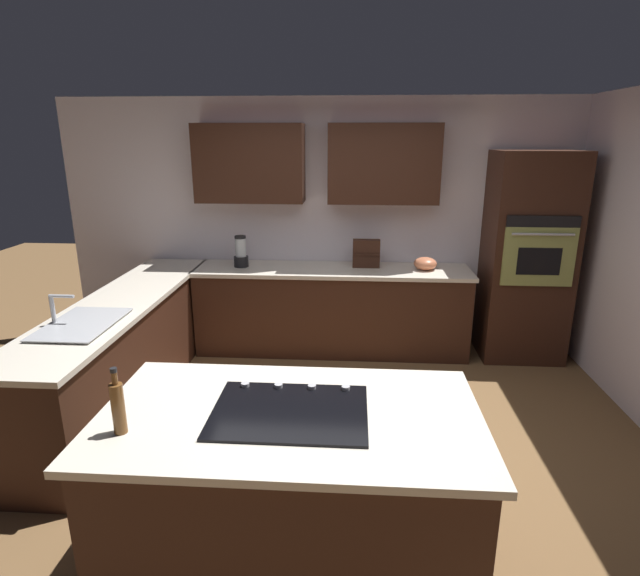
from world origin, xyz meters
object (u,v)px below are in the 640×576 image
(wall_oven, at_px, (527,258))
(cooktop, at_px, (290,411))
(sink_unit, at_px, (80,323))
(blender, at_px, (241,253))
(spice_rack, at_px, (366,253))
(mixing_bowl, at_px, (425,263))
(oil_bottle, at_px, (118,407))

(wall_oven, distance_m, cooktop, 3.51)
(sink_unit, relative_size, blender, 2.15)
(blender, distance_m, spice_rack, 1.30)
(mixing_bowl, relative_size, oil_bottle, 0.72)
(wall_oven, distance_m, oil_bottle, 4.15)
(oil_bottle, bearing_deg, sink_unit, -55.65)
(wall_oven, relative_size, cooktop, 2.74)
(wall_oven, relative_size, spice_rack, 7.17)
(wall_oven, relative_size, blender, 6.39)
(cooktop, height_order, mixing_bowl, mixing_bowl)
(sink_unit, height_order, mixing_bowl, sink_unit)
(wall_oven, relative_size, mixing_bowl, 8.91)
(spice_rack, bearing_deg, blender, 2.82)
(mixing_bowl, height_order, spice_rack, spice_rack)
(blender, bearing_deg, sink_unit, 66.52)
(wall_oven, bearing_deg, spice_rack, -3.01)
(blender, xyz_separation_m, spice_rack, (-1.30, -0.06, 0.01))
(blender, distance_m, oil_bottle, 3.11)
(blender, bearing_deg, mixing_bowl, 180.00)
(spice_rack, distance_m, oil_bottle, 3.38)
(blender, height_order, oil_bottle, blender)
(blender, relative_size, oil_bottle, 1.01)
(cooktop, bearing_deg, wall_oven, -125.37)
(spice_rack, bearing_deg, sink_unit, 41.76)
(mixing_bowl, bearing_deg, oil_bottle, 60.20)
(spice_rack, bearing_deg, cooktop, 81.71)
(wall_oven, bearing_deg, oil_bottle, 48.00)
(wall_oven, xyz_separation_m, sink_unit, (3.68, 1.77, -0.12))
(sink_unit, bearing_deg, blender, -113.48)
(mixing_bowl, bearing_deg, cooktop, 70.33)
(cooktop, xyz_separation_m, blender, (0.87, -2.88, 0.13))
(mixing_bowl, height_order, oil_bottle, oil_bottle)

